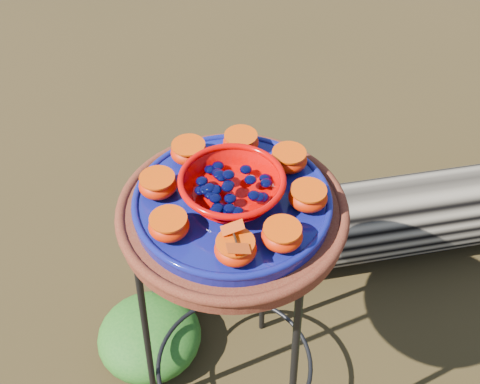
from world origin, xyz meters
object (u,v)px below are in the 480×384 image
(terracotta_saucer, at_px, (232,214))
(cobalt_plate, at_px, (232,203))
(driftwood_log, at_px, (367,221))
(plant_stand, at_px, (234,320))
(red_bowl, at_px, (232,189))

(terracotta_saucer, bearing_deg, cobalt_plate, 0.00)
(terracotta_saucer, xyz_separation_m, driftwood_log, (0.21, 0.64, -0.58))
(plant_stand, bearing_deg, driftwood_log, 71.63)
(plant_stand, relative_size, terracotta_saucer, 1.60)
(plant_stand, relative_size, cobalt_plate, 1.86)
(plant_stand, bearing_deg, red_bowl, 0.00)
(driftwood_log, bearing_deg, cobalt_plate, -108.37)
(cobalt_plate, distance_m, driftwood_log, 0.91)
(terracotta_saucer, bearing_deg, red_bowl, 0.00)
(plant_stand, bearing_deg, cobalt_plate, 0.00)
(plant_stand, distance_m, terracotta_saucer, 0.37)
(terracotta_saucer, distance_m, driftwood_log, 0.89)
(cobalt_plate, bearing_deg, plant_stand, 0.00)
(plant_stand, distance_m, red_bowl, 0.44)
(cobalt_plate, relative_size, driftwood_log, 0.26)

